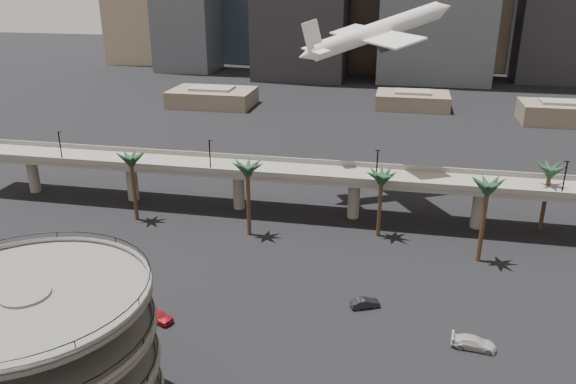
% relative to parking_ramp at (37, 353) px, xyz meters
% --- Properties ---
extents(parking_ramp, '(22.20, 22.20, 17.35)m').
position_rel_parking_ramp_xyz_m(parking_ramp, '(0.00, 0.00, 0.00)').
color(parking_ramp, '#53504E').
rests_on(parking_ramp, ground).
extents(overpass, '(130.00, 9.30, 14.70)m').
position_rel_parking_ramp_xyz_m(overpass, '(13.00, 59.00, -2.50)').
color(overpass, gray).
rests_on(overpass, ground).
extents(palm_trees, '(76.40, 18.40, 14.00)m').
position_rel_parking_ramp_xyz_m(palm_trees, '(24.58, 51.18, 1.46)').
color(palm_trees, '#49321F').
rests_on(palm_trees, ground).
extents(low_buildings, '(135.00, 27.50, 6.80)m').
position_rel_parking_ramp_xyz_m(low_buildings, '(19.89, 146.30, -6.97)').
color(low_buildings, brown).
rests_on(low_buildings, ground).
extents(airborne_jet, '(29.43, 27.43, 11.59)m').
position_rel_parking_ramp_xyz_m(airborne_jet, '(25.73, 73.23, 22.25)').
color(airborne_jet, silver).
rests_on(airborne_jet, ground).
extents(car_a, '(5.03, 3.46, 1.59)m').
position_rel_parking_ramp_xyz_m(car_a, '(2.04, 20.43, -9.04)').
color(car_a, '#A91822').
rests_on(car_a, ground).
extents(car_b, '(4.27, 2.90, 1.33)m').
position_rel_parking_ramp_xyz_m(car_b, '(28.45, 29.04, -9.17)').
color(car_b, black).
rests_on(car_b, ground).
extents(car_c, '(5.45, 2.63, 1.53)m').
position_rel_parking_ramp_xyz_m(car_c, '(42.00, 22.71, -9.07)').
color(car_c, beige).
rests_on(car_c, ground).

